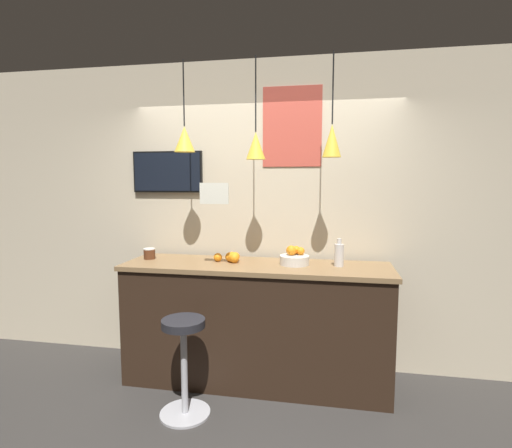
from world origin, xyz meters
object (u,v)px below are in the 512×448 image
(spread_jar, at_px, (149,254))
(fruit_bowl, at_px, (294,257))
(bar_stool, at_px, (184,353))
(mounted_tv, at_px, (168,172))
(juice_bottle, at_px, (339,255))

(spread_jar, bearing_deg, fruit_bowl, 0.34)
(bar_stool, height_order, mounted_tv, mounted_tv)
(juice_bottle, relative_size, mounted_tv, 0.34)
(bar_stool, bearing_deg, spread_jar, 131.25)
(bar_stool, distance_m, fruit_bowl, 1.19)
(spread_jar, bearing_deg, mounted_tv, 80.71)
(juice_bottle, bearing_deg, mounted_tv, 168.63)
(spread_jar, relative_size, mounted_tv, 0.15)
(bar_stool, distance_m, mounted_tv, 1.77)
(fruit_bowl, height_order, spread_jar, fruit_bowl)
(bar_stool, distance_m, spread_jar, 1.07)
(juice_bottle, relative_size, spread_jar, 2.24)
(bar_stool, xyz_separation_m, spread_jar, (-0.57, 0.65, 0.62))
(mounted_tv, bearing_deg, spread_jar, -99.29)
(bar_stool, xyz_separation_m, mounted_tv, (-0.52, 0.98, 1.38))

